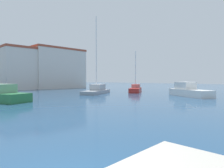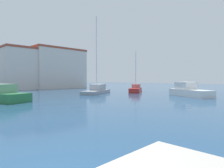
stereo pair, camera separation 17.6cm
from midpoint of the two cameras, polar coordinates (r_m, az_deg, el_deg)
The scene contains 6 objects.
water at distance 29.14m, azimuth -10.38°, elevation -3.35°, with size 160.00×160.00×0.00m, color navy.
sailboat_grey_behind_lamppost at distance 33.05m, azimuth -4.57°, elevation -1.68°, with size 7.98×5.71×12.78m.
motorboat_white_distant_north at distance 29.83m, azimuth 21.20°, elevation -1.89°, with size 5.45×7.27×2.00m.
sailboat_red_far_left at distance 36.09m, azimuth 6.70°, elevation -1.47°, with size 5.70×4.40×7.43m.
waterfront_apartments at distance 50.37m, azimuth -25.28°, elevation 4.07°, with size 8.45×7.76×9.65m.
warehouse_block at distance 53.57m, azimuth -15.52°, elevation 4.40°, with size 13.77×6.73×10.39m.
Camera 1 is at (-1.91, -3.58, 2.46)m, focal length 31.50 mm.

